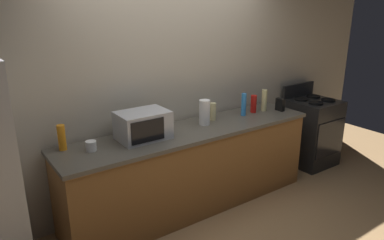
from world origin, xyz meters
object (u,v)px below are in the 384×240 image
object	(u,v)px
bottle_hot_sauce	(254,104)
mug_white	(91,146)
cordless_phone	(280,105)
bottle_spray_cleaner	(244,104)
microwave	(143,125)
bottle_hand_soap	(213,111)
stove_range	(311,131)
paper_towel_roll	(204,112)
bottle_vinegar	(264,100)
bottle_dish_soap	(62,138)

from	to	relation	value
bottle_hot_sauce	mug_white	world-z (taller)	bottle_hot_sauce
cordless_phone	bottle_spray_cleaner	size ratio (longest dim) A/B	0.57
microwave	bottle_spray_cleaner	distance (m)	1.30
bottle_hand_soap	stove_range	bearing A→B (deg)	-4.35
microwave	mug_white	bearing A→B (deg)	-179.62
microwave	paper_towel_roll	bearing A→B (deg)	0.17
stove_range	cordless_phone	world-z (taller)	stove_range
stove_range	bottle_spray_cleaner	bearing A→B (deg)	177.55
mug_white	bottle_hand_soap	bearing A→B (deg)	3.19
microwave	bottle_hand_soap	xyz separation A→B (m)	(0.91, 0.08, -0.04)
bottle_hot_sauce	bottle_spray_cleaner	size ratio (longest dim) A/B	0.80
microwave	bottle_spray_cleaner	size ratio (longest dim) A/B	1.84
cordless_phone	bottle_hand_soap	xyz separation A→B (m)	(-0.89, 0.18, 0.02)
cordless_phone	bottle_spray_cleaner	world-z (taller)	bottle_spray_cleaner
cordless_phone	bottle_spray_cleaner	xyz separation A→B (m)	(-0.49, 0.11, 0.06)
stove_range	bottle_hot_sauce	world-z (taller)	bottle_hot_sauce
bottle_hand_soap	bottle_vinegar	bearing A→B (deg)	-5.36
bottle_hot_sauce	stove_range	bearing A→B (deg)	-4.22
stove_range	bottle_dish_soap	xyz separation A→B (m)	(-3.26, 0.21, 0.55)
paper_towel_roll	cordless_phone	bearing A→B (deg)	-5.79
paper_towel_roll	bottle_dish_soap	world-z (taller)	paper_towel_roll
bottle_hot_sauce	bottle_vinegar	world-z (taller)	bottle_vinegar
bottle_spray_cleaner	cordless_phone	bearing A→B (deg)	-12.58
bottle_hand_soap	bottle_dish_soap	distance (m)	1.63
cordless_phone	stove_range	bearing A→B (deg)	5.21
stove_range	bottle_spray_cleaner	size ratio (longest dim) A/B	4.14
bottle_hot_sauce	bottle_spray_cleaner	bearing A→B (deg)	-172.29
paper_towel_roll	bottle_hand_soap	world-z (taller)	paper_towel_roll
stove_range	mug_white	bearing A→B (deg)	179.17
microwave	paper_towel_roll	world-z (taller)	same
cordless_phone	bottle_hand_soap	bearing A→B (deg)	169.26
paper_towel_roll	bottle_spray_cleaner	world-z (taller)	paper_towel_roll
stove_range	paper_towel_roll	bearing A→B (deg)	178.40
bottle_dish_soap	bottle_vinegar	distance (m)	2.36
cordless_phone	mug_white	xyz separation A→B (m)	(-2.32, 0.10, -0.03)
paper_towel_roll	bottle_hand_soap	size ratio (longest dim) A/B	1.39
cordless_phone	bottle_dish_soap	distance (m)	2.53
paper_towel_roll	bottle_hot_sauce	world-z (taller)	paper_towel_roll
microwave	cordless_phone	xyz separation A→B (m)	(1.80, -0.11, -0.06)
bottle_spray_cleaner	bottle_dish_soap	bearing A→B (deg)	175.51
bottle_hand_soap	bottle_hot_sauce	bearing A→B (deg)	-4.60
bottle_hot_sauce	mug_white	xyz separation A→B (m)	(-2.00, -0.03, -0.06)
bottle_dish_soap	bottle_spray_cleaner	distance (m)	2.03
cordless_phone	microwave	bearing A→B (deg)	177.45
microwave	bottle_spray_cleaner	world-z (taller)	microwave
bottle_vinegar	paper_towel_roll	bearing A→B (deg)	-179.66
paper_towel_roll	cordless_phone	size ratio (longest dim) A/B	1.80
microwave	bottle_dish_soap	world-z (taller)	microwave
microwave	bottle_dish_soap	size ratio (longest dim) A/B	2.07
stove_range	bottle_hot_sauce	size ratio (longest dim) A/B	5.20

